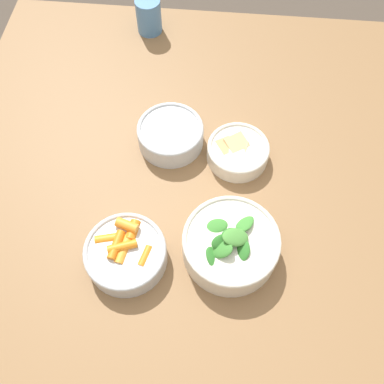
{
  "coord_description": "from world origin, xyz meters",
  "views": [
    {
      "loc": [
        -0.38,
        -0.08,
        1.56
      ],
      "look_at": [
        0.05,
        -0.04,
        0.77
      ],
      "focal_mm": 40.0,
      "sensor_mm": 36.0,
      "label": 1
    }
  ],
  "objects": [
    {
      "name": "ground_plane",
      "position": [
        0.0,
        0.0,
        0.0
      ],
      "size": [
        10.0,
        10.0,
        0.0
      ],
      "primitive_type": "plane",
      "color": "#4C4238"
    },
    {
      "name": "cup",
      "position": [
        0.56,
        0.12,
        0.79
      ],
      "size": [
        0.07,
        0.07,
        0.09
      ],
      "color": "#4C7FB7",
      "rests_on": "dining_table"
    },
    {
      "name": "bowl_greens",
      "position": [
        -0.07,
        -0.13,
        0.78
      ],
      "size": [
        0.19,
        0.19,
        0.1
      ],
      "color": "silver",
      "rests_on": "dining_table"
    },
    {
      "name": "bowl_carrots",
      "position": [
        -0.1,
        0.08,
        0.77
      ],
      "size": [
        0.16,
        0.16,
        0.06
      ],
      "color": "silver",
      "rests_on": "dining_table"
    },
    {
      "name": "bowl_beans_hotdog",
      "position": [
        0.19,
        0.02,
        0.77
      ],
      "size": [
        0.15,
        0.15,
        0.06
      ],
      "color": "silver",
      "rests_on": "dining_table"
    },
    {
      "name": "dining_table",
      "position": [
        0.0,
        0.0,
        0.65
      ],
      "size": [
        1.32,
        1.05,
        0.74
      ],
      "color": "olive",
      "rests_on": "ground_plane"
    },
    {
      "name": "bowl_cookies",
      "position": [
        0.17,
        -0.13,
        0.77
      ],
      "size": [
        0.14,
        0.14,
        0.05
      ],
      "color": "silver",
      "rests_on": "dining_table"
    }
  ]
}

